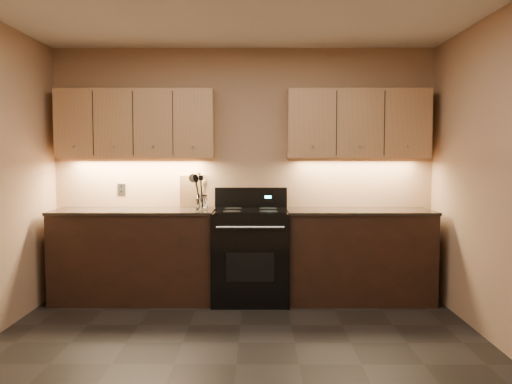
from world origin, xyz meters
TOP-DOWN VIEW (x-y plane):
  - floor at (0.00, 0.00)m, footprint 4.00×4.00m
  - wall_back at (0.00, 2.00)m, footprint 4.00×0.04m
  - counter_left at (-1.10, 1.70)m, footprint 1.62×0.62m
  - counter_right at (1.18, 1.70)m, footprint 1.46×0.62m
  - stove at (0.08, 1.68)m, footprint 0.76×0.68m
  - upper_cab_left at (-1.10, 1.85)m, footprint 1.60×0.30m
  - upper_cab_right at (1.18, 1.85)m, footprint 1.44×0.30m
  - outlet_plate at (-1.30, 1.99)m, footprint 0.08×0.01m
  - utensil_crock at (-0.42, 1.74)m, footprint 0.15×0.15m
  - cutting_board at (-0.54, 1.96)m, footprint 0.28×0.15m
  - wooden_spoon at (-0.45, 1.74)m, footprint 0.12×0.15m
  - black_spoon at (-0.44, 1.77)m, footprint 0.10×0.16m
  - black_turner at (-0.41, 1.72)m, footprint 0.12×0.12m
  - steel_spatula at (-0.39, 1.76)m, footprint 0.17×0.13m
  - steel_skimmer at (-0.40, 1.73)m, footprint 0.20×0.10m

SIDE VIEW (x-z plane):
  - floor at x=0.00m, z-range 0.00..0.00m
  - counter_left at x=-1.10m, z-range 0.00..0.93m
  - counter_right at x=1.18m, z-range 0.00..0.93m
  - stove at x=0.08m, z-range -0.09..1.05m
  - utensil_crock at x=-0.42m, z-range 0.92..1.07m
  - wooden_spoon at x=-0.45m, z-range 0.94..1.24m
  - cutting_board at x=-0.54m, z-range 0.93..1.27m
  - steel_skimmer at x=-0.40m, z-range 0.94..1.29m
  - black_turner at x=-0.41m, z-range 0.94..1.29m
  - outlet_plate at x=-1.30m, z-range 1.06..1.18m
  - black_spoon at x=-0.44m, z-range 0.94..1.30m
  - steel_spatula at x=-0.39m, z-range 0.94..1.32m
  - wall_back at x=0.00m, z-range 0.00..2.60m
  - upper_cab_left at x=-1.10m, z-range 1.45..2.15m
  - upper_cab_right at x=1.18m, z-range 1.45..2.15m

